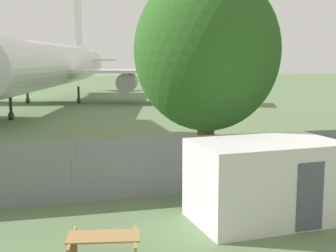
{
  "coord_description": "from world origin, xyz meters",
  "views": [
    {
      "loc": [
        -3.27,
        -5.13,
        4.73
      ],
      "look_at": [
        1.44,
        12.99,
        2.0
      ],
      "focal_mm": 50.0,
      "sensor_mm": 36.0,
      "label": 1
    }
  ],
  "objects": [
    {
      "name": "picnic_bench_near_cabin",
      "position": [
        -2.14,
        4.98,
        0.47
      ],
      "size": [
        1.85,
        1.67,
        0.76
      ],
      "rotation": [
        0.0,
        0.0,
        -0.18
      ],
      "color": "#A37A47",
      "rests_on": "ground"
    },
    {
      "name": "tree_near_hangar",
      "position": [
        2.62,
        11.74,
        4.97
      ],
      "size": [
        5.5,
        5.5,
        8.02
      ],
      "color": "brown",
      "rests_on": "ground"
    },
    {
      "name": "portable_cabin",
      "position": [
        2.82,
        7.0,
        1.18
      ],
      "size": [
        4.39,
        2.88,
        2.35
      ],
      "rotation": [
        0.0,
        0.0,
        0.08
      ],
      "color": "silver",
      "rests_on": "ground"
    },
    {
      "name": "perimeter_fence",
      "position": [
        -0.0,
        9.99,
        1.04
      ],
      "size": [
        56.07,
        0.07,
        2.07
      ],
      "color": "gray",
      "rests_on": "ground"
    },
    {
      "name": "airplane",
      "position": [
        -2.98,
        44.03,
        3.96
      ],
      "size": [
        35.95,
        44.74,
        12.96
      ],
      "rotation": [
        0.0,
        0.0,
        -1.83
      ],
      "color": "white",
      "rests_on": "ground"
    }
  ]
}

